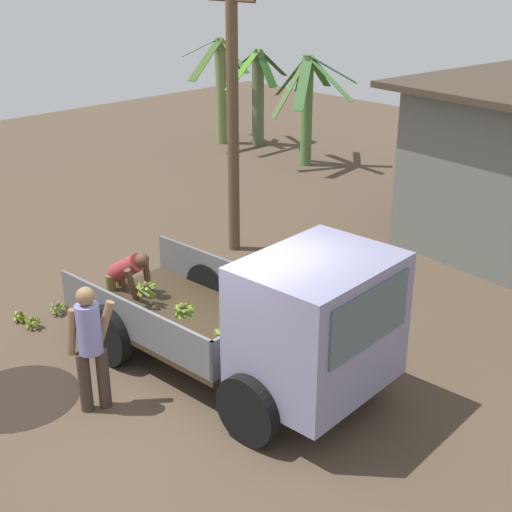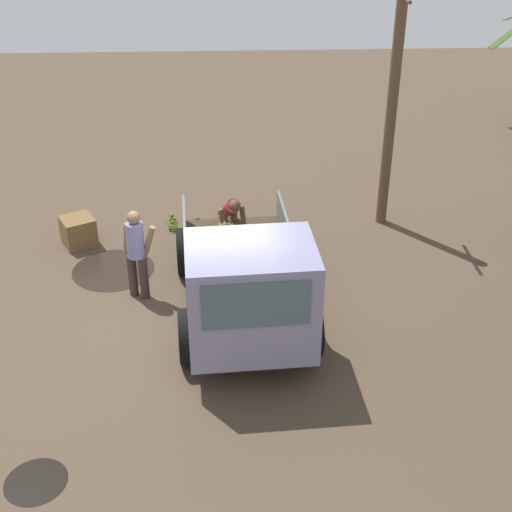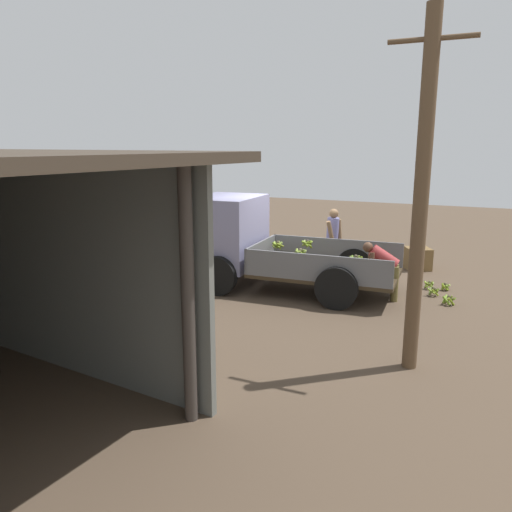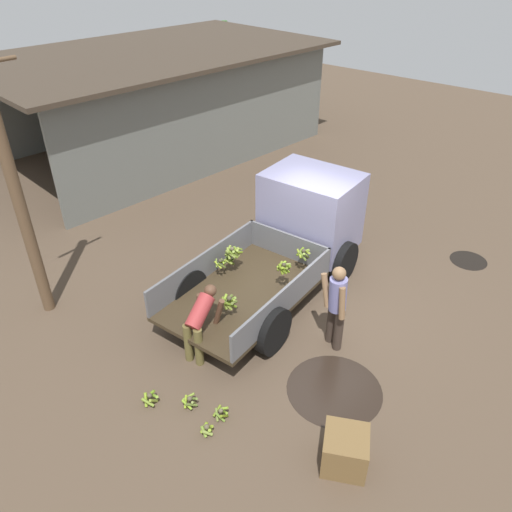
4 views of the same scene
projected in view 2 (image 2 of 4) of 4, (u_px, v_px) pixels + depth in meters
name	position (u px, v px, depth m)	size (l,w,h in m)	color
ground	(202.00, 323.00, 12.15)	(36.00, 36.00, 0.00)	brown
mud_patch_0	(36.00, 482.00, 9.15)	(0.81, 0.81, 0.01)	black
mud_patch_1	(113.00, 270.00, 13.64)	(1.57, 1.57, 0.01)	black
cargo_truck	(248.00, 289.00, 11.06)	(4.82, 2.44, 2.10)	#392D1C
utility_pole	(392.00, 105.00, 14.07)	(1.16, 0.22, 5.09)	brown
person_foreground_visitor	(136.00, 250.00, 12.42)	(0.43, 0.66, 1.69)	#3B2E26
person_worker_loading	(231.00, 215.00, 14.00)	(0.80, 0.58, 1.24)	brown
banana_bunch_on_ground_0	(173.00, 225.00, 14.98)	(0.25, 0.25, 0.20)	brown
banana_bunch_on_ground_1	(223.00, 213.00, 15.46)	(0.29, 0.28, 0.22)	brown
banana_bunch_on_ground_2	(198.00, 221.00, 15.12)	(0.27, 0.27, 0.21)	brown
banana_bunch_on_ground_3	(172.00, 218.00, 15.29)	(0.22, 0.21, 0.19)	brown
wooden_crate_0	(78.00, 231.00, 14.38)	(0.61, 0.61, 0.58)	brown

